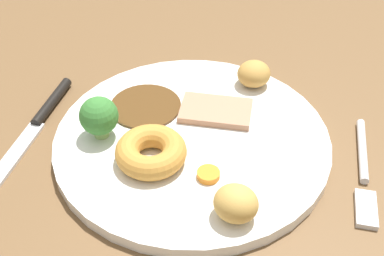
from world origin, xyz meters
The scene contains 11 objects.
dining_table centered at (0.00, 0.00, 1.80)cm, with size 120.00×84.00×3.60cm, color brown.
dinner_plate centered at (-0.72, 2.63, 4.30)cm, with size 29.83×29.83×1.40cm, color white.
gravy_pool centered at (5.20, -1.61, 5.15)cm, with size 8.22×8.22×0.30cm, color #563819.
meat_slice_main centered at (-2.97, -1.37, 5.40)cm, with size 8.00×5.03×0.80cm, color tan.
yorkshire_pudding centered at (2.93, 7.03, 6.24)cm, with size 7.29×7.29×2.48cm, color #C68938.
roast_potato_left centered at (-7.05, -7.59, 6.55)cm, with size 4.06×3.91×3.11cm, color #BC8C42.
roast_potato_right centered at (-5.90, 13.23, 6.72)cm, with size 3.75×4.10×3.44cm, color tan.
carrot_coin_front centered at (-3.05, 8.66, 5.35)cm, with size 2.29×2.29×0.69cm, color orange.
broccoli_floret centered at (8.99, 3.79, 7.61)cm, with size 4.15×4.15×4.77cm.
fork centered at (-18.77, 5.22, 3.99)cm, with size 2.93×15.32×0.90cm.
knife centered at (17.24, 0.98, 4.05)cm, with size 3.76×18.54×1.20cm.
Camera 1 is at (-5.36, 42.12, 40.20)cm, focal length 45.86 mm.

